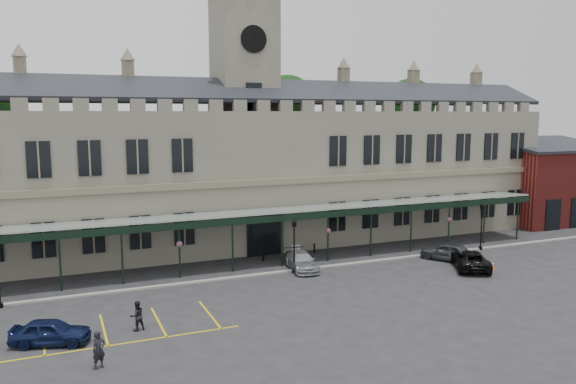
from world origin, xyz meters
name	(u,v)px	position (x,y,z in m)	size (l,w,h in m)	color
ground	(323,293)	(0.00, 0.00, 0.00)	(140.00, 140.00, 0.00)	#252527
station_building	(246,173)	(0.00, 15.91, 6.47)	(60.00, 10.36, 17.30)	#6A6458
clock_tower	(244,99)	(0.00, 16.00, 13.11)	(5.60, 5.60, 24.80)	#6A6458
canopy	(281,235)	(0.00, 7.46, 2.40)	(50.00, 4.10, 4.30)	#8C9E93
brick_annex	(548,184)	(34.00, 12.97, 4.16)	(12.40, 8.36, 9.23)	maroon
kerb	(291,271)	(0.00, 5.50, 0.06)	(60.00, 0.40, 0.12)	gray
parking_markings	(105,333)	(-14.00, -1.50, 0.00)	(16.00, 6.00, 0.01)	gold
tree_behind_mid	(288,104)	(8.00, 25.00, 12.81)	(6.00, 6.00, 16.00)	#332314
tree_behind_right	(410,105)	(24.00, 25.00, 12.81)	(6.00, 6.00, 16.00)	#332314
lamp_post_mid	(294,241)	(0.13, 5.12, 2.46)	(0.39, 0.39, 4.14)	black
lamp_post_right	(482,221)	(18.04, 5.37, 2.51)	(0.40, 0.40, 4.23)	black
traffic_cone	(492,265)	(14.36, 0.01, 0.34)	(0.44, 0.44, 0.70)	#FE5508
sign_board	(296,253)	(1.71, 8.43, 0.61)	(0.73, 0.20, 1.26)	black
bollard_left	(263,256)	(-0.82, 9.22, 0.43)	(0.15, 0.15, 0.86)	black
bollard_right	(314,248)	(4.11, 9.95, 0.42)	(0.15, 0.15, 0.83)	black
car_left_a	(51,332)	(-16.68, -2.05, 0.68)	(1.60, 3.97, 1.35)	#0D163A
car_taxi	(301,261)	(1.00, 5.74, 0.66)	(1.85, 4.54, 1.32)	gray
car_van	(470,260)	(13.00, 0.92, 0.71)	(2.36, 5.12, 1.42)	black
car_right_a	(447,252)	(13.00, 3.55, 0.74)	(1.74, 4.32, 1.47)	#323439
person_a	(99,350)	(-14.60, -5.88, 0.90)	(0.66, 0.43, 1.80)	black
person_b	(137,316)	(-12.30, -1.84, 0.84)	(0.81, 0.63, 1.67)	black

